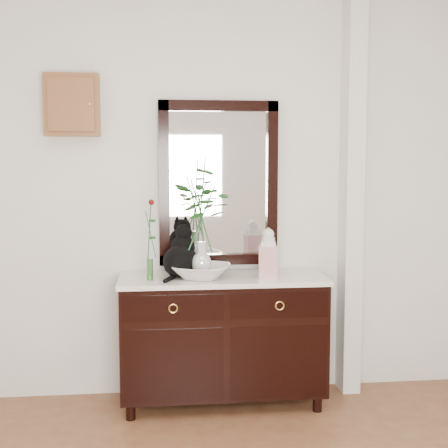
{
  "coord_description": "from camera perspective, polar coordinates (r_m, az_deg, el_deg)",
  "views": [
    {
      "loc": [
        -0.33,
        -2.21,
        1.6
      ],
      "look_at": [
        0.1,
        1.63,
        1.2
      ],
      "focal_mm": 50.0,
      "sensor_mm": 36.0,
      "label": 1
    }
  ],
  "objects": [
    {
      "name": "wall_back",
      "position": [
        4.21,
        -1.88,
        2.5
      ],
      "size": [
        3.6,
        0.04,
        2.7
      ],
      "primitive_type": "cube",
      "color": "silver",
      "rests_on": "ground"
    },
    {
      "name": "pilaster",
      "position": [
        4.32,
        11.55,
        2.48
      ],
      "size": [
        0.12,
        0.2,
        2.7
      ],
      "primitive_type": "cube",
      "color": "silver",
      "rests_on": "ground"
    },
    {
      "name": "vase_branches",
      "position": [
        3.91,
        -2.09,
        0.71
      ],
      "size": [
        0.44,
        0.44,
        0.75
      ],
      "primitive_type": null,
      "rotation": [
        0.0,
        0.0,
        -0.29
      ],
      "color": "silver",
      "rests_on": "lotus_bowl"
    },
    {
      "name": "ginger_jar",
      "position": [
        4.0,
        4.07,
        -2.58
      ],
      "size": [
        0.14,
        0.14,
        0.32
      ],
      "primitive_type": null,
      "rotation": [
        0.0,
        0.0,
        -0.18
      ],
      "color": "white",
      "rests_on": "sideboard"
    },
    {
      "name": "wall_mirror",
      "position": [
        4.2,
        -0.51,
        3.73
      ],
      "size": [
        0.8,
        0.06,
        1.1
      ],
      "color": "black",
      "rests_on": "wall_back"
    },
    {
      "name": "lotus_bowl",
      "position": [
        3.96,
        -2.07,
        -4.36
      ],
      "size": [
        0.46,
        0.46,
        0.09
      ],
      "primitive_type": "imported",
      "rotation": [
        0.0,
        0.0,
        -0.34
      ],
      "color": "silver",
      "rests_on": "sideboard"
    },
    {
      "name": "bud_vase_rose",
      "position": [
        3.89,
        -6.83,
        -1.39
      ],
      "size": [
        0.07,
        0.07,
        0.52
      ],
      "primitive_type": null,
      "rotation": [
        0.0,
        0.0,
        0.09
      ],
      "color": "#336A2E",
      "rests_on": "sideboard"
    },
    {
      "name": "sideboard",
      "position": [
        4.12,
        -0.16,
        -9.96
      ],
      "size": [
        1.33,
        0.52,
        0.82
      ],
      "color": "black",
      "rests_on": "ground"
    },
    {
      "name": "key_cabinet",
      "position": [
        4.2,
        -13.72,
        10.53
      ],
      "size": [
        0.35,
        0.1,
        0.4
      ],
      "primitive_type": "cube",
      "color": "brown",
      "rests_on": "wall_back"
    },
    {
      "name": "cat",
      "position": [
        3.99,
        -4.02,
        -2.42
      ],
      "size": [
        0.34,
        0.37,
        0.34
      ],
      "primitive_type": null,
      "rotation": [
        0.0,
        0.0,
        -0.39
      ],
      "color": "black",
      "rests_on": "sideboard"
    }
  ]
}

